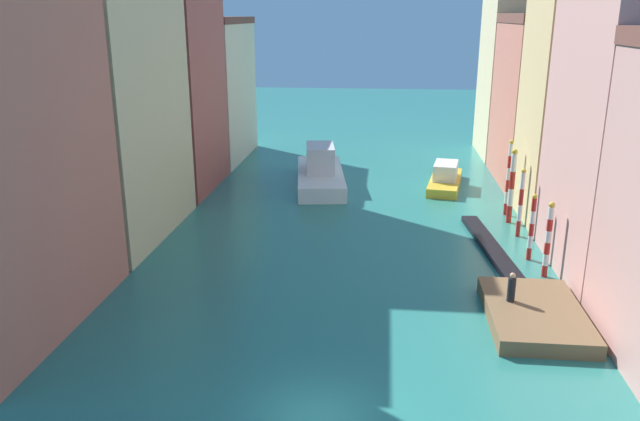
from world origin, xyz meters
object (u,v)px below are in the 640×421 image
at_px(mooring_pole_1, 532,227).
at_px(mooring_pole_4, 508,177).
at_px(waterfront_dock, 534,314).
at_px(vaporetto_white, 320,172).
at_px(mooring_pole_2, 521,202).
at_px(motorboat_0, 445,178).
at_px(mooring_pole_3, 512,185).
at_px(person_on_dock, 512,288).
at_px(mooring_pole_0, 548,239).
at_px(gondola_black, 489,245).

relative_size(mooring_pole_1, mooring_pole_4, 0.73).
xyz_separation_m(waterfront_dock, vaporetto_white, (-12.04, 22.74, 0.69)).
bearing_deg(mooring_pole_1, mooring_pole_2, 87.75).
height_order(vaporetto_white, motorboat_0, vaporetto_white).
distance_m(vaporetto_white, motorboat_0, 10.05).
xyz_separation_m(mooring_pole_3, mooring_pole_4, (0.08, 1.69, 0.12)).
relative_size(person_on_dock, mooring_pole_0, 0.34).
xyz_separation_m(mooring_pole_1, mooring_pole_4, (0.17, 8.41, 0.70)).
distance_m(waterfront_dock, person_on_dock, 1.51).
distance_m(mooring_pole_0, motorboat_0, 18.29).
xyz_separation_m(waterfront_dock, gondola_black, (-0.59, 9.30, -0.18)).
bearing_deg(mooring_pole_4, vaporetto_white, 153.82).
bearing_deg(motorboat_0, person_on_dock, -87.41).
xyz_separation_m(waterfront_dock, mooring_pole_4, (1.51, 16.08, 2.32)).
bearing_deg(gondola_black, mooring_pole_4, 72.78).
relative_size(mooring_pole_2, mooring_pole_3, 0.87).
bearing_deg(mooring_pole_3, vaporetto_white, 148.22).
bearing_deg(mooring_pole_4, waterfront_dock, -95.37).
relative_size(waterfront_dock, motorboat_0, 0.85).
height_order(mooring_pole_0, mooring_pole_1, mooring_pole_0).
bearing_deg(mooring_pole_2, mooring_pole_0, -88.55).
xyz_separation_m(person_on_dock, motorboat_0, (-1.02, 22.61, -0.62)).
relative_size(waterfront_dock, gondola_black, 0.63).
height_order(mooring_pole_3, vaporetto_white, mooring_pole_3).
relative_size(mooring_pole_0, mooring_pole_3, 0.83).
distance_m(mooring_pole_0, mooring_pole_3, 9.11).
height_order(mooring_pole_2, mooring_pole_4, mooring_pole_4).
relative_size(waterfront_dock, vaporetto_white, 0.58).
height_order(waterfront_dock, vaporetto_white, vaporetto_white).
relative_size(mooring_pole_2, mooring_pole_4, 0.83).
relative_size(person_on_dock, motorboat_0, 0.18).
relative_size(mooring_pole_0, vaporetto_white, 0.36).
relative_size(waterfront_dock, mooring_pole_2, 1.52).
xyz_separation_m(mooring_pole_4, gondola_black, (-2.10, -6.78, -2.50)).
distance_m(mooring_pole_4, motorboat_0, 8.15).
height_order(person_on_dock, motorboat_0, person_on_dock).
xyz_separation_m(mooring_pole_2, vaporetto_white, (-13.54, 11.10, -1.17)).
xyz_separation_m(mooring_pole_1, motorboat_0, (-3.36, 15.50, -1.26)).
xyz_separation_m(mooring_pole_2, gondola_black, (-2.09, -2.34, -2.04)).
bearing_deg(mooring_pole_3, motorboat_0, 111.44).
bearing_deg(gondola_black, mooring_pole_0, -60.64).
bearing_deg(mooring_pole_0, mooring_pole_2, 91.45).
bearing_deg(motorboat_0, vaporetto_white, -177.60).
bearing_deg(gondola_black, mooring_pole_2, 48.28).
relative_size(mooring_pole_4, vaporetto_white, 0.46).
bearing_deg(mooring_pole_2, waterfront_dock, -97.34).
bearing_deg(motorboat_0, mooring_pole_2, -73.05).
height_order(mooring_pole_4, gondola_black, mooring_pole_4).
bearing_deg(vaporetto_white, mooring_pole_3, -31.78).
height_order(mooring_pole_2, vaporetto_white, mooring_pole_2).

